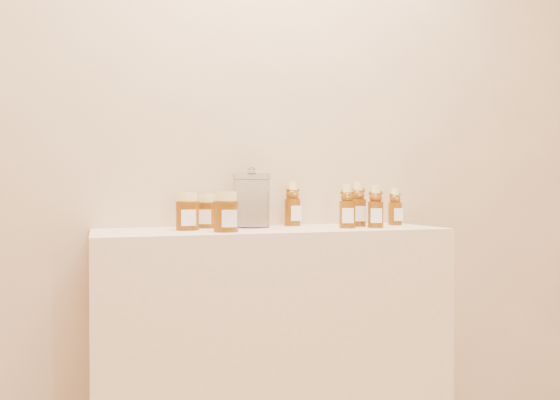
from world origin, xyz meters
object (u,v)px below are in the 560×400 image
object	(u,v)px
bear_bottle_back_left	(292,201)
honey_jar_left	(187,211)
glass_canister	(252,198)
display_table	(273,358)
bear_bottle_front_left	(347,203)

from	to	relation	value
bear_bottle_back_left	honey_jar_left	bearing A→B (deg)	-173.27
glass_canister	display_table	bearing A→B (deg)	-61.10
bear_bottle_back_left	bear_bottle_front_left	world-z (taller)	bear_bottle_back_left
display_table	bear_bottle_back_left	distance (m)	0.57
display_table	bear_bottle_back_left	size ratio (longest dim) A/B	6.34
bear_bottle_back_left	bear_bottle_front_left	bearing A→B (deg)	-59.19
bear_bottle_back_left	bear_bottle_front_left	size ratio (longest dim) A/B	1.07
bear_bottle_back_left	display_table	bearing A→B (deg)	-140.70
honey_jar_left	glass_canister	size ratio (longest dim) A/B	0.60
display_table	glass_canister	bearing A→B (deg)	118.90
display_table	bear_bottle_front_left	bearing A→B (deg)	-11.28
bear_bottle_back_left	honey_jar_left	distance (m)	0.42
display_table	honey_jar_left	distance (m)	0.59
bear_bottle_front_left	honey_jar_left	world-z (taller)	bear_bottle_front_left
glass_canister	bear_bottle_back_left	bearing A→B (deg)	11.96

